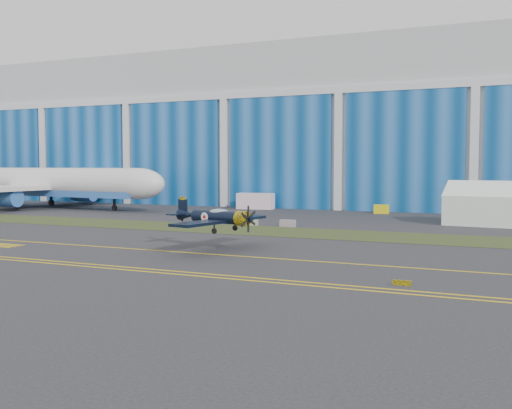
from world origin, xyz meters
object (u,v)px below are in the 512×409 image
at_px(tent, 497,203).
at_px(shipping_container, 256,201).
at_px(jetliner, 44,151).
at_px(warbird, 216,217).
at_px(tug, 381,209).

xyz_separation_m(tent, shipping_container, (-40.33, 13.22, -1.49)).
bearing_deg(jetliner, warbird, -29.75).
distance_m(warbird, tug, 47.82).
bearing_deg(tent, tug, 150.32).
height_order(jetliner, shipping_container, jetliner).
bearing_deg(shipping_container, warbird, -76.84).
distance_m(tent, tug, 21.63).
height_order(warbird, tent, tent).
distance_m(jetliner, tent, 77.46).
height_order(warbird, tug, warbird).
bearing_deg(tug, tent, -44.76).
relative_size(tent, shipping_container, 2.04).
bearing_deg(jetliner, tug, 14.73).
distance_m(shipping_container, tug, 22.67).
bearing_deg(tug, warbird, -106.08).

